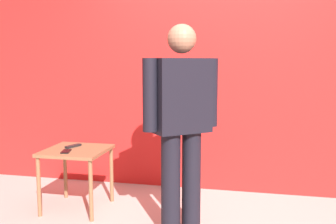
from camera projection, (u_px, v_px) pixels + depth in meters
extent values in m
cube|color=red|center=(213.00, 53.00, 4.03)|extent=(5.60, 0.12, 2.89)
cylinder|color=black|center=(171.00, 184.00, 3.04)|extent=(0.21, 0.21, 0.81)
cylinder|color=black|center=(191.00, 181.00, 3.13)|extent=(0.21, 0.21, 0.81)
cube|color=black|center=(182.00, 96.00, 3.00)|extent=(0.48, 0.45, 0.57)
cube|color=silver|center=(175.00, 91.00, 3.09)|extent=(0.10, 0.09, 0.48)
cube|color=#384C99|center=(174.00, 93.00, 3.10)|extent=(0.04, 0.03, 0.44)
cylinder|color=black|center=(150.00, 95.00, 2.88)|extent=(0.15, 0.15, 0.55)
cylinder|color=black|center=(211.00, 92.00, 3.11)|extent=(0.15, 0.15, 0.55)
sphere|color=#A87A5B|center=(182.00, 39.00, 2.94)|extent=(0.22, 0.22, 0.22)
cube|color=olive|center=(76.00, 151.00, 3.55)|extent=(0.55, 0.55, 0.03)
cylinder|color=olive|center=(39.00, 187.00, 3.40)|extent=(0.04, 0.04, 0.53)
cylinder|color=olive|center=(91.00, 191.00, 3.30)|extent=(0.04, 0.04, 0.53)
cylinder|color=olive|center=(65.00, 172.00, 3.88)|extent=(0.04, 0.04, 0.53)
cylinder|color=olive|center=(112.00, 175.00, 3.77)|extent=(0.04, 0.04, 0.53)
cube|color=black|center=(66.00, 151.00, 3.44)|extent=(0.10, 0.16, 0.01)
cube|color=black|center=(73.00, 146.00, 3.63)|extent=(0.10, 0.17, 0.02)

